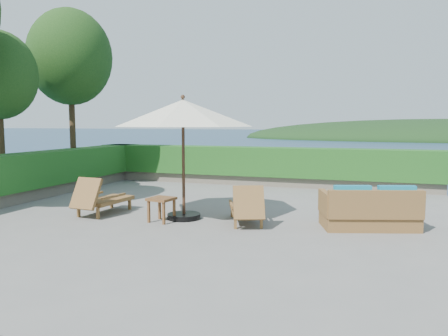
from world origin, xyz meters
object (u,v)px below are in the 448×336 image
(side_table, at_px, (161,202))
(wicker_loveseat, at_px, (370,211))
(patio_umbrella, at_px, (183,114))
(lounge_right, at_px, (246,207))
(lounge_left, at_px, (101,198))

(side_table, bearing_deg, wicker_loveseat, 10.55)
(wicker_loveseat, bearing_deg, patio_umbrella, 168.14)
(lounge_right, bearing_deg, side_table, 171.34)
(lounge_right, distance_m, wicker_loveseat, 2.60)
(patio_umbrella, distance_m, lounge_left, 2.92)
(patio_umbrella, distance_m, wicker_loveseat, 4.57)
(patio_umbrella, bearing_deg, lounge_left, -174.71)
(patio_umbrella, relative_size, wicker_loveseat, 1.63)
(patio_umbrella, xyz_separation_m, lounge_left, (-2.10, -0.19, -2.01))
(side_table, xyz_separation_m, wicker_loveseat, (4.43, 0.82, -0.08))
(side_table, height_order, wicker_loveseat, wicker_loveseat)
(side_table, bearing_deg, patio_umbrella, 51.53)
(lounge_left, distance_m, lounge_right, 3.62)
(lounge_left, height_order, lounge_right, lounge_left)
(side_table, bearing_deg, lounge_right, 12.38)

